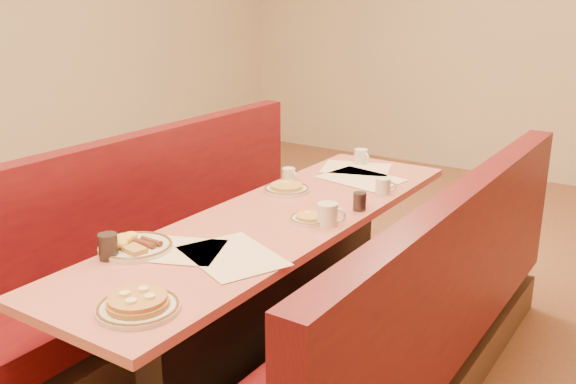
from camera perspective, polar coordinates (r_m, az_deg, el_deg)
The scene contains 18 objects.
ground at distance 3.38m, azimuth -0.93°, elevation -14.29°, with size 8.00×8.00×0.00m, color #9E6647.
diner_table at distance 3.20m, azimuth -0.97°, elevation -8.59°, with size 0.70×2.50×0.75m.
booth_left at distance 3.63m, azimuth -10.57°, elevation -5.80°, with size 0.55×2.50×1.05m.
booth_right at distance 2.90m, azimuth 11.32°, elevation -12.20°, with size 0.55×2.50×1.05m.
placemat_near_left at distance 2.71m, azimuth -10.03°, elevation -5.07°, with size 0.38×0.29×0.00m, color #F1E9BC.
placemat_near_right at distance 2.62m, azimuth -4.96°, elevation -5.68°, with size 0.43×0.32×0.00m, color #F1E9BC.
placemat_far_left at distance 3.89m, azimuth 6.08°, elevation 2.12°, with size 0.40×0.30×0.00m, color #F1E9BC.
placemat_far_right at distance 3.68m, azimuth 6.52°, elevation 1.21°, with size 0.44×0.33×0.00m, color #F1E9BC.
pancake_plate at distance 2.25m, azimuth -13.19°, elevation -9.74°, with size 0.28×0.28×0.06m.
eggs_plate at distance 2.75m, azimuth -13.49°, elevation -4.64°, with size 0.31×0.31×0.06m.
extra_plate_mid at distance 3.00m, azimuth 1.94°, elevation -2.32°, with size 0.19×0.19×0.04m.
extra_plate_far at distance 3.43m, azimuth -0.12°, elevation 0.34°, with size 0.25×0.25×0.05m.
coffee_mug_a at distance 2.94m, azimuth 3.60°, elevation -1.94°, with size 0.13×0.10×0.10m.
coffee_mug_b at distance 3.60m, azimuth 0.10°, elevation 1.55°, with size 0.10×0.07×0.08m.
coffee_mug_c at distance 3.42m, azimuth 8.49°, elevation 0.54°, with size 0.11×0.08×0.09m.
coffee_mug_d at distance 4.00m, azimuth 6.53°, elevation 3.17°, with size 0.12×0.08×0.09m.
soda_tumbler_near at distance 2.67m, azimuth -15.69°, elevation -4.69°, with size 0.08×0.08×0.11m.
soda_tumbler_mid at distance 3.15m, azimuth 6.39°, elevation -0.84°, with size 0.07×0.07×0.09m.
Camera 1 is at (1.64, -2.36, 1.79)m, focal length 40.00 mm.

